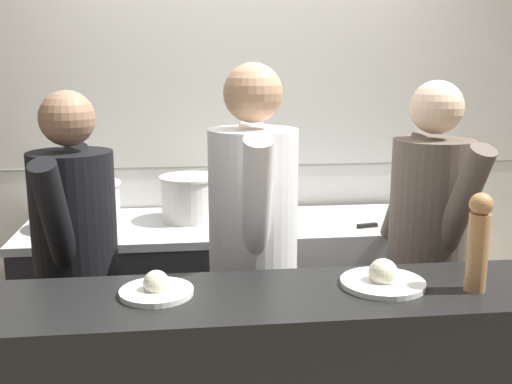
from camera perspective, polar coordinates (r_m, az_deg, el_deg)
The scene contains 13 objects.
wall_back_tiled at distance 3.48m, azimuth -1.54°, elevation 5.00°, with size 8.00×0.06×2.60m.
oven_range at distance 3.30m, azimuth -11.08°, elevation -10.75°, with size 1.14×0.71×0.92m.
prep_counter at distance 3.42m, azimuth 9.32°, elevation -10.02°, with size 1.15×0.65×0.91m.
stock_pot at distance 3.12m, azimuth -15.88°, elevation -1.11°, with size 0.35×0.35×0.23m.
sauce_pot at distance 3.17m, azimuth -6.26°, elevation -0.47°, with size 0.32×0.32×0.24m.
mixing_bowl_steel at distance 3.20m, azimuth 5.00°, elevation -2.08°, with size 0.24×0.24×0.08m.
chefs_knife at distance 3.16m, azimuth 11.94°, elevation -3.06°, with size 0.35×0.11×0.02m.
plated_dish_appetiser at distance 1.93m, azimuth -9.47°, elevation -9.07°, with size 0.23×0.23×0.08m.
plated_dish_dessert at distance 2.02m, azimuth 11.98°, elevation -8.12°, with size 0.28×0.28×0.10m.
pepper_mill at distance 2.02m, azimuth 20.41°, elevation -4.33°, with size 0.07×0.07×0.32m.
chef_head_cook at distance 2.55m, azimuth -16.66°, elevation -7.18°, with size 0.37×0.72×1.63m.
chef_sous at distance 2.43m, azimuth -0.27°, elevation -6.22°, with size 0.37×0.76×1.74m.
chef_line at distance 2.70m, azimuth 16.01°, elevation -5.69°, with size 0.39×0.73×1.67m.
Camera 1 is at (-0.32, -2.07, 1.73)m, focal length 42.00 mm.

